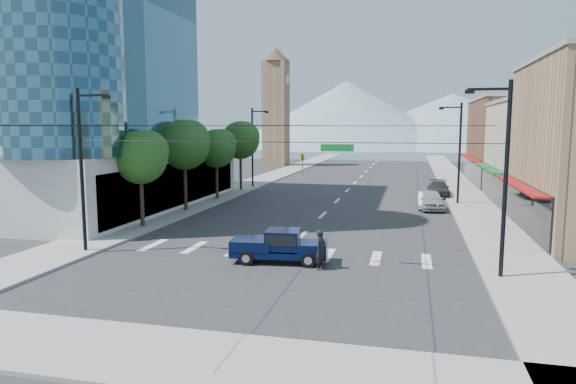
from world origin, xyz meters
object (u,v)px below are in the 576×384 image
Objects in this scene: pedestrian at (321,250)px; parked_car_far at (438,189)px; parked_car_near at (431,200)px; pickup_truck at (279,245)px; parked_car_mid at (427,200)px.

parked_car_far is (6.90, 28.75, -0.23)m from pedestrian.
pedestrian is 21.00m from parked_car_near.
pickup_truck is 2.49m from pedestrian.
pedestrian is 21.48m from parked_car_mid.
parked_car_mid is (7.91, 19.87, -0.20)m from pickup_truck.
pedestrian is at bearing -26.81° from pickup_truck.
pickup_truck is 1.09× the size of parked_car_near.
parked_car_far is at bearing 6.71° from pedestrian.
parked_car_near reaches higher than parked_car_far.
parked_car_far is (9.23, 27.89, -0.13)m from pickup_truck.
parked_car_far is at bearing 77.75° from parked_car_near.
parked_car_mid is at bearing -98.17° from parked_car_far.
pickup_truck is 20.97m from parked_car_near.
pedestrian reaches higher than parked_car_near.
pickup_truck is 2.62× the size of pedestrian.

